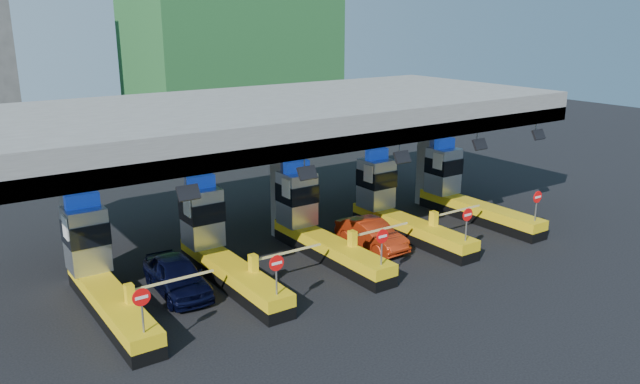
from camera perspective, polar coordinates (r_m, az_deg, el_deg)
ground at (r=29.70m, az=-0.19°, el=-5.65°), size 120.00×120.00×0.00m
toll_canopy at (r=30.42m, az=-3.29°, el=6.83°), size 28.00×12.09×7.00m
toll_lane_far_left at (r=25.56m, az=-19.52°, el=-6.90°), size 4.43×8.00×4.16m
toll_lane_left at (r=27.11m, az=-9.30°, el=-4.86°), size 4.43×8.00×4.16m
toll_lane_center at (r=29.44m, az=-0.50°, el=-2.96°), size 4.43×8.00×4.16m
toll_lane_right at (r=32.37m, az=6.84°, el=-1.31°), size 4.43×8.00×4.16m
toll_lane_far_right at (r=35.77m, az=12.86°, el=0.05°), size 4.43×8.00×4.16m
van at (r=26.06m, az=-12.95°, el=-7.44°), size 1.99×4.52×1.51m
red_car at (r=30.36m, az=4.74°, el=-3.85°), size 1.51×4.15×1.36m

